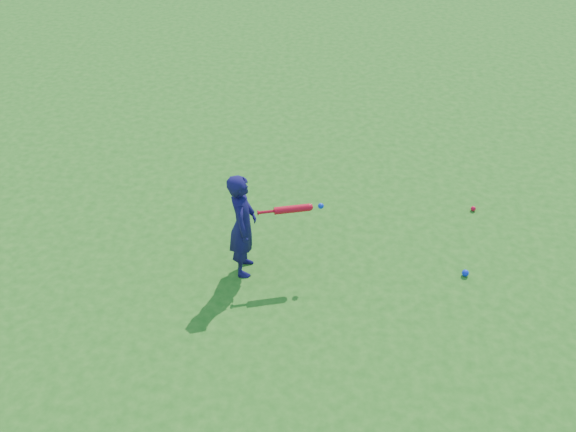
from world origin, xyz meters
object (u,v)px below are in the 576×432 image
Objects in this scene: child at (243,225)px; ground_ball_red at (473,209)px; bat_swing at (295,209)px; ground_ball_blue at (465,273)px.

ground_ball_red is at bearing -66.17° from child.
child is 1.76× the size of bat_swing.
child is 2.56m from ground_ball_blue.
ground_ball_red is 0.83× the size of ground_ball_blue.
bat_swing is (-2.21, -1.26, 0.77)m from ground_ball_red.
bat_swing reaches higher than ground_ball_red.
ground_ball_blue is 2.07m from bat_swing.
ground_ball_blue is 0.11× the size of bat_swing.
ground_ball_blue reaches higher than ground_ball_red.
bat_swing is (0.56, 0.10, 0.17)m from child.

